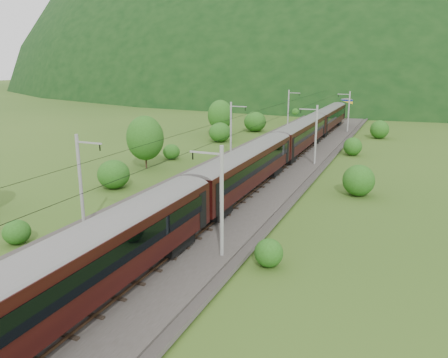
% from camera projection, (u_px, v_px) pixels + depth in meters
% --- Properties ---
extents(ground, '(600.00, 600.00, 0.00)m').
position_uv_depth(ground, '(149.00, 245.00, 33.85)').
color(ground, '#2F4E18').
rests_on(ground, ground).
extents(railbed, '(14.00, 220.00, 0.30)m').
position_uv_depth(railbed, '(204.00, 206.00, 42.70)').
color(railbed, '#38332D').
rests_on(railbed, ground).
extents(track_left, '(2.40, 220.00, 0.27)m').
position_uv_depth(track_left, '(183.00, 201.00, 43.56)').
color(track_left, brown).
rests_on(track_left, railbed).
extents(track_right, '(2.40, 220.00, 0.27)m').
position_uv_depth(track_right, '(227.00, 207.00, 41.74)').
color(track_right, brown).
rests_on(track_right, railbed).
extents(catenary_left, '(2.54, 192.28, 8.00)m').
position_uv_depth(catenary_left, '(231.00, 128.00, 63.47)').
color(catenary_left, gray).
rests_on(catenary_left, railbed).
extents(catenary_right, '(2.54, 192.28, 8.00)m').
position_uv_depth(catenary_right, '(315.00, 133.00, 58.82)').
color(catenary_right, gray).
rests_on(catenary_right, railbed).
extents(overhead_wires, '(4.83, 198.00, 0.03)m').
position_uv_depth(overhead_wires, '(203.00, 136.00, 40.92)').
color(overhead_wires, black).
rests_on(overhead_wires, ground).
extents(mountain_main, '(504.00, 360.00, 244.00)m').
position_uv_depth(mountain_main, '(382.00, 87.00, 264.96)').
color(mountain_main, black).
rests_on(mountain_main, ground).
extents(mountain_ridge, '(336.00, 280.00, 132.00)m').
position_uv_depth(mountain_ridge, '(226.00, 81.00, 346.06)').
color(mountain_ridge, black).
rests_on(mountain_ridge, ground).
extents(train, '(3.22, 152.64, 5.61)m').
position_uv_depth(train, '(278.00, 143.00, 56.04)').
color(train, black).
rests_on(train, ground).
extents(hazard_post_near, '(0.18, 0.18, 1.66)m').
position_uv_depth(hazard_post_near, '(308.00, 130.00, 84.51)').
color(hazard_post_near, red).
rests_on(hazard_post_near, railbed).
extents(hazard_post_far, '(0.14, 0.14, 1.34)m').
position_uv_depth(hazard_post_far, '(300.00, 138.00, 76.22)').
color(hazard_post_far, red).
rests_on(hazard_post_far, railbed).
extents(signal, '(0.25, 0.25, 2.23)m').
position_uv_depth(signal, '(299.00, 123.00, 90.58)').
color(signal, black).
rests_on(signal, railbed).
extents(vegetation_left, '(12.69, 141.15, 7.07)m').
position_uv_depth(vegetation_left, '(109.00, 157.00, 50.99)').
color(vegetation_left, '#245215').
rests_on(vegetation_left, ground).
extents(vegetation_right, '(6.36, 101.23, 3.21)m').
position_uv_depth(vegetation_right, '(342.00, 184.00, 45.48)').
color(vegetation_right, '#245215').
rests_on(vegetation_right, ground).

